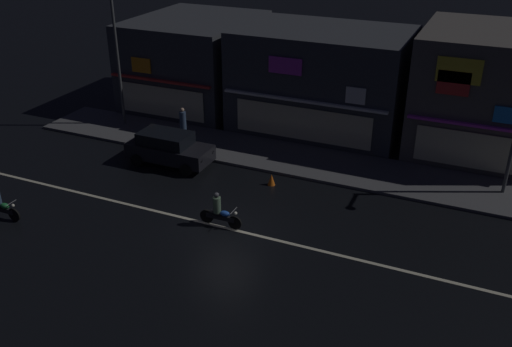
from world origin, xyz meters
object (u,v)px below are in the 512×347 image
motorcycle_following (0,204)px  traffic_cone (271,180)px  streetlamp_west (114,49)px  pedestrian_on_sidewalk (183,126)px  motorcycle_lead (219,212)px  parked_car_near_kerb (169,148)px

motorcycle_following → traffic_cone: (9.32, 7.39, -0.36)m
streetlamp_west → motorcycle_following: size_ratio=4.02×
pedestrian_on_sidewalk → motorcycle_following: pedestrian_on_sidewalk is taller
motorcycle_lead → pedestrian_on_sidewalk: bearing=125.0°
pedestrian_on_sidewalk → traffic_cone: pedestrian_on_sidewalk is taller
streetlamp_west → motorcycle_lead: size_ratio=4.02×
motorcycle_following → traffic_cone: bearing=-146.8°
motorcycle_lead → motorcycle_following: 9.30m
pedestrian_on_sidewalk → parked_car_near_kerb: bearing=119.4°
pedestrian_on_sidewalk → traffic_cone: size_ratio=3.56×
streetlamp_west → traffic_cone: size_ratio=13.89×
streetlamp_west → parked_car_near_kerb: 7.19m
motorcycle_following → traffic_cone: motorcycle_following is taller
motorcycle_following → parked_car_near_kerb: bearing=-121.5°
traffic_cone → motorcycle_following: bearing=-141.6°
motorcycle_lead → motorcycle_following: bearing=-165.0°
parked_car_near_kerb → motorcycle_lead: parked_car_near_kerb is taller
parked_car_near_kerb → motorcycle_lead: bearing=-40.3°
motorcycle_lead → traffic_cone: 4.28m
motorcycle_lead → streetlamp_west: bearing=138.8°
motorcycle_lead → traffic_cone: bearing=77.3°
parked_car_near_kerb → motorcycle_following: bearing=-116.3°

